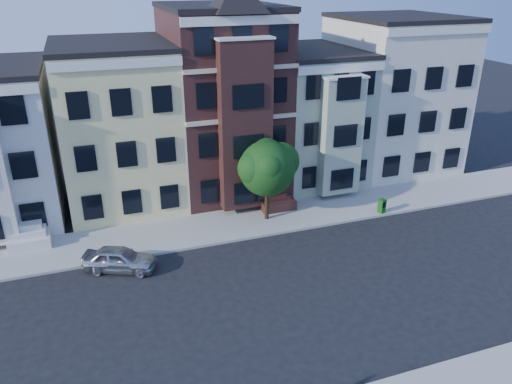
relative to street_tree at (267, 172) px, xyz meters
name	(u,v)px	position (x,y,z in m)	size (l,w,h in m)	color
ground	(309,294)	(-0.81, -7.93, -3.23)	(120.00, 120.00, 0.00)	black
far_sidewalk	(254,221)	(-0.81, 0.07, -3.15)	(60.00, 4.00, 0.15)	#9E9B93
house_yellow	(119,126)	(-7.81, 6.57, 1.77)	(7.00, 9.00, 10.00)	#EFE294
house_brown	(222,102)	(-0.81, 6.57, 2.77)	(7.00, 9.00, 12.00)	#371B18
house_green	(308,116)	(5.69, 6.57, 1.27)	(6.00, 9.00, 9.00)	#9EAC95
house_cream	(392,95)	(12.69, 6.57, 2.27)	(8.00, 9.00, 11.00)	silver
street_tree	(267,172)	(0.00, 0.00, 0.00)	(5.29, 5.29, 6.16)	#1B4C16
parked_car	(120,259)	(-9.08, -2.73, -2.59)	(1.51, 3.76, 1.28)	#AEB0B8
newspaper_box	(382,206)	(7.16, -1.63, -2.63)	(0.41, 0.36, 0.90)	#175B14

